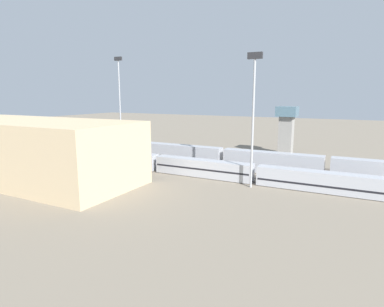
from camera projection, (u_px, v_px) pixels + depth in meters
ground_plane at (182, 164)px, 85.43m from camera, size 400.00×400.00×0.00m
track_bed_0 at (199, 157)px, 94.16m from camera, size 140.00×2.80×0.12m
track_bed_1 at (191, 160)px, 89.79m from camera, size 140.00×2.80×0.12m
track_bed_2 at (182, 164)px, 85.42m from camera, size 140.00×2.80×0.12m
track_bed_3 at (173, 167)px, 81.05m from camera, size 140.00×2.80×0.12m
track_bed_4 at (162, 171)px, 76.68m from camera, size 140.00×2.80×0.12m
train_on_track_1 at (116, 147)px, 101.72m from camera, size 71.40×3.00×3.80m
train_on_track_4 at (203, 168)px, 71.42m from camera, size 71.40×3.06×3.80m
train_on_track_2 at (181, 154)px, 85.13m from camera, size 119.80×3.00×5.00m
light_mast_0 at (119, 92)px, 106.64m from camera, size 2.80×0.70×30.65m
light_mast_1 at (253, 103)px, 60.61m from camera, size 2.80×0.70×25.96m
signal_gantry at (111, 132)px, 95.08m from camera, size 0.70×25.00×8.80m
maintenance_shed at (20, 149)px, 70.26m from camera, size 56.00×19.82×12.92m
control_tower at (286, 127)px, 97.28m from camera, size 6.00×6.00×14.85m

